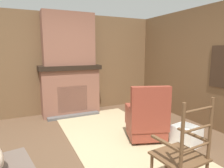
{
  "coord_description": "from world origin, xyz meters",
  "views": [
    {
      "loc": [
        2.76,
        -1.17,
        1.6
      ],
      "look_at": [
        -1.04,
        0.63,
        0.9
      ],
      "focal_mm": 32.0,
      "sensor_mm": 36.0,
      "label": 1
    }
  ],
  "objects": [
    {
      "name": "storage_case",
      "position": [
        -2.22,
        0.42,
        1.31
      ],
      "size": [
        0.13,
        0.2,
        0.12
      ],
      "color": "gray",
      "rests_on": "fireplace_hearth"
    },
    {
      "name": "area_rug",
      "position": [
        -0.29,
        0.43,
        0.01
      ],
      "size": [
        3.5,
        1.72,
        0.01
      ],
      "color": "tan",
      "rests_on": "ground"
    },
    {
      "name": "rocking_chair",
      "position": [
        1.25,
        0.4,
        0.4
      ],
      "size": [
        0.83,
        0.54,
        1.13
      ],
      "rotation": [
        0.0,
        0.0,
        3.22
      ],
      "color": "brown",
      "rests_on": "ground"
    },
    {
      "name": "armchair",
      "position": [
        -0.04,
        0.85,
        0.37
      ],
      "size": [
        0.78,
        0.82,
        1.03
      ],
      "rotation": [
        0.0,
        0.0,
        2.82
      ],
      "color": "brown",
      "rests_on": "ground"
    },
    {
      "name": "wood_panel_wall_left",
      "position": [
        -2.42,
        0.0,
        1.27
      ],
      "size": [
        0.06,
        5.39,
        2.53
      ],
      "color": "brown",
      "rests_on": "ground"
    },
    {
      "name": "laundry_basket",
      "position": [
        0.39,
        1.36,
        0.17
      ],
      "size": [
        0.46,
        0.44,
        0.33
      ],
      "rotation": [
        0.0,
        0.0,
        0.17
      ],
      "color": "white",
      "rests_on": "ground"
    },
    {
      "name": "decorative_plate_on_mantel",
      "position": [
        -2.24,
        -0.01,
        1.38
      ],
      "size": [
        0.07,
        0.26,
        0.26
      ],
      "color": "gold",
      "rests_on": "fireplace_hearth"
    },
    {
      "name": "fireplace_hearth",
      "position": [
        -2.16,
        0.0,
        0.62
      ],
      "size": [
        0.66,
        1.51,
        1.25
      ],
      "color": "brown",
      "rests_on": "ground"
    },
    {
      "name": "firewood_stack",
      "position": [
        -1.48,
        1.86,
        0.07
      ],
      "size": [
        0.44,
        0.39,
        0.13
      ],
      "rotation": [
        0.0,
        0.0,
        -0.13
      ],
      "color": "brown",
      "rests_on": "ground"
    },
    {
      "name": "oil_lamp_vase",
      "position": [
        -2.22,
        -0.27,
        1.36
      ],
      "size": [
        0.12,
        0.12,
        0.31
      ],
      "color": "#47708E",
      "rests_on": "fireplace_hearth"
    },
    {
      "name": "wood_panel_wall_back",
      "position": [
        0.01,
        2.42,
        1.27
      ],
      "size": [
        5.39,
        0.09,
        2.53
      ],
      "color": "brown",
      "rests_on": "ground"
    },
    {
      "name": "ground_plane",
      "position": [
        0.0,
        0.0,
        0.0
      ],
      "size": [
        14.0,
        14.0,
        0.0
      ],
      "primitive_type": "plane",
      "color": "brown"
    },
    {
      "name": "chimney_breast",
      "position": [
        -2.17,
        0.0,
        1.88
      ],
      "size": [
        0.39,
        1.24,
        1.26
      ],
      "color": "brown",
      "rests_on": "fireplace_hearth"
    }
  ]
}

